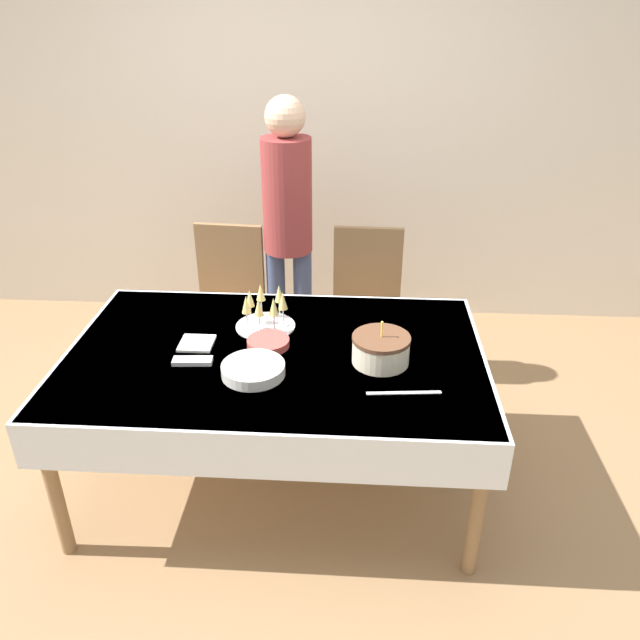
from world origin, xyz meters
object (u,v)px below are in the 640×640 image
Objects in this scene: dining_chair_far_right at (366,304)px; birthday_cake at (381,349)px; champagne_tray at (265,309)px; person_standing at (288,217)px; plate_stack_main at (253,370)px; plate_stack_dessert at (268,343)px; dining_chair_far_left at (228,300)px.

dining_chair_far_right reaches higher than birthday_cake.
champagne_tray is 0.17× the size of person_standing.
champagne_tray is (-0.49, -0.68, 0.30)m from dining_chair_far_right.
champagne_tray is 0.43m from plate_stack_main.
champagne_tray is at bearing 91.23° from plate_stack_main.
birthday_cake is 0.51m from plate_stack_dessert.
plate_stack_main is at bearing -113.49° from dining_chair_far_right.
dining_chair_far_right is at bearing 0.01° from dining_chair_far_left.
dining_chair_far_left reaches higher than plate_stack_dessert.
dining_chair_far_left is 1.17m from plate_stack_main.
champagne_tray is (0.33, -0.68, 0.30)m from dining_chair_far_left.
plate_stack_dessert is at bearing -66.82° from dining_chair_far_left.
plate_stack_dessert is at bearing 168.27° from birthday_cake.
plate_stack_main is 1.39× the size of plate_stack_dessert.
dining_chair_far_left reaches higher than champagne_tray.
plate_stack_main is (0.34, -1.10, 0.23)m from dining_chair_far_left.
plate_stack_main is at bearing -90.83° from person_standing.
dining_chair_far_left is 3.82× the size of birthday_cake.
plate_stack_main is 1.24m from person_standing.
dining_chair_far_right reaches higher than plate_stack_main.
dining_chair_far_left is 3.36× the size of champagne_tray.
plate_stack_main is 0.24m from plate_stack_dessert.
dining_chair_far_left is at bearing -162.92° from person_standing.
plate_stack_main is 0.16× the size of person_standing.
dining_chair_far_left is 0.96m from plate_stack_dessert.
champagne_tray is 1.07× the size of plate_stack_main.
dining_chair_far_left is 0.57× the size of person_standing.
birthday_cake is at bearing -86.91° from dining_chair_far_right.
person_standing is (0.03, 0.78, 0.19)m from champagne_tray.
plate_stack_dessert is (0.04, -0.19, -0.08)m from champagne_tray.
birthday_cake is 0.55m from plate_stack_main.
dining_chair_far_right is (0.82, 0.00, 0.00)m from dining_chair_far_left.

